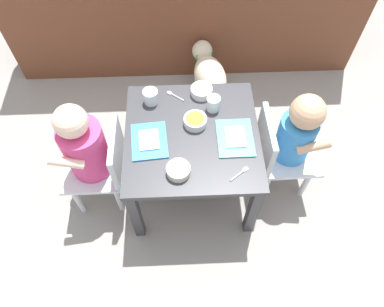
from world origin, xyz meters
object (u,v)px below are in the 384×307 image
food_tray_right (235,138)px  cereal_bowl_left_side (195,121)px  food_tray_left (149,141)px  spoon_by_right_tray (241,173)px  water_cup_right (151,97)px  veggie_bowl_far (202,91)px  seated_child_right (293,135)px  cereal_bowl_right_side (178,170)px  water_cup_left (213,104)px  dining_table (192,144)px  spoon_by_left_tray (174,95)px  seated_child_left (87,149)px  dog (209,74)px

food_tray_right → cereal_bowl_left_side: 0.19m
food_tray_left → spoon_by_right_tray: food_tray_left is taller
water_cup_right → veggie_bowl_far: (0.24, 0.04, -0.01)m
water_cup_right → veggie_bowl_far: 0.24m
seated_child_right → cereal_bowl_right_side: bearing=-159.5°
seated_child_right → veggie_bowl_far: 0.47m
water_cup_left → cereal_bowl_right_side: size_ratio=0.71×
water_cup_right → spoon_by_right_tray: bearing=-47.0°
dining_table → seated_child_right: seated_child_right is taller
seated_child_right → spoon_by_left_tray: 0.58m
water_cup_left → cereal_bowl_left_side: (-0.09, -0.09, -0.01)m
seated_child_left → spoon_by_left_tray: 0.47m
cereal_bowl_right_side → veggie_bowl_far: (0.12, 0.43, 0.00)m
cereal_bowl_right_side → dining_table: bearing=71.7°
seated_child_right → dog: seated_child_right is taller
dining_table → water_cup_left: bearing=54.3°
dining_table → veggie_bowl_far: size_ratio=5.87×
veggie_bowl_far → cereal_bowl_right_side: bearing=-105.5°
seated_child_left → cereal_bowl_left_side: seated_child_left is taller
seated_child_left → food_tray_right: bearing=0.9°
seated_child_left → cereal_bowl_right_side: 0.43m
water_cup_left → cereal_bowl_left_side: size_ratio=0.69×
seated_child_right → water_cup_left: 0.39m
dining_table → food_tray_left: size_ratio=2.90×
seated_child_left → cereal_bowl_right_side: bearing=-20.9°
seated_child_left → dog: seated_child_left is taller
dog → water_cup_left: (-0.02, -0.45, 0.26)m
seated_child_left → spoon_by_right_tray: bearing=-14.1°
dog → food_tray_right: bearing=-84.3°
spoon_by_left_tray → spoon_by_right_tray: 0.51m
veggie_bowl_far → water_cup_right: bearing=-170.8°
dining_table → cereal_bowl_right_side: bearing=-108.3°
water_cup_left → spoon_by_left_tray: bearing=154.1°
water_cup_right → seated_child_left: bearing=-139.5°
water_cup_left → seated_child_left: bearing=-162.0°
veggie_bowl_far → spoon_by_left_tray: (-0.13, -0.00, -0.02)m
dining_table → cereal_bowl_left_side: cereal_bowl_left_side is taller
dining_table → food_tray_left: bearing=-171.0°
seated_child_left → dog: size_ratio=1.67×
dining_table → seated_child_right: bearing=0.5°
dining_table → seated_child_left: size_ratio=0.88×
food_tray_right → veggie_bowl_far: size_ratio=1.99×
seated_child_right → dog: 0.71m
dog → water_cup_right: size_ratio=5.88×
dining_table → dog: size_ratio=1.46×
cereal_bowl_left_side → cereal_bowl_right_side: bearing=-107.9°
cereal_bowl_left_side → dining_table: bearing=-106.3°
seated_child_right → water_cup_right: 0.67m
water_cup_right → food_tray_right: bearing=-31.7°
spoon_by_left_tray → dog: bearing=61.2°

